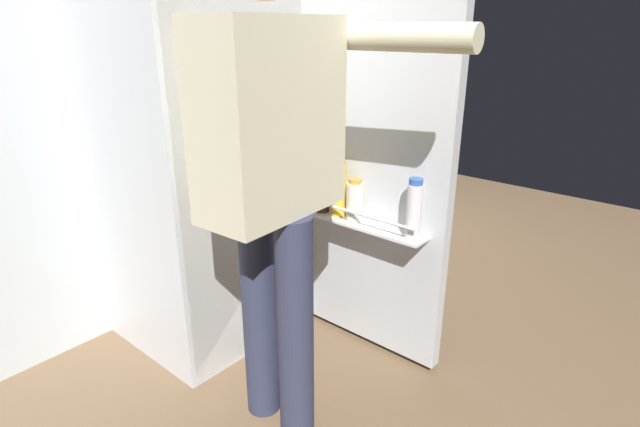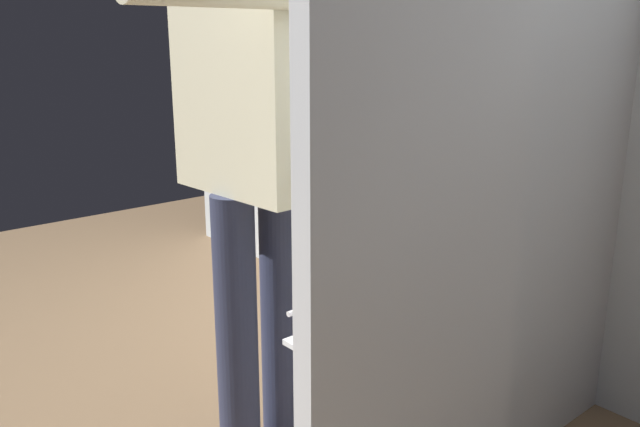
% 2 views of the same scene
% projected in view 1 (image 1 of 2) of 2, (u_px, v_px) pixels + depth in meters
% --- Properties ---
extents(ground_plane, '(6.25, 6.25, 0.00)m').
position_uv_depth(ground_plane, '(299.00, 373.00, 2.05)').
color(ground_plane, brown).
extents(kitchen_wall, '(4.40, 0.10, 2.42)m').
position_uv_depth(kitchen_wall, '(139.00, 56.00, 2.18)').
color(kitchen_wall, silver).
rests_on(kitchen_wall, ground_plane).
extents(refrigerator, '(0.73, 1.30, 1.68)m').
position_uv_depth(refrigerator, '(211.00, 153.00, 2.08)').
color(refrigerator, silver).
rests_on(refrigerator, ground_plane).
extents(person, '(0.56, 0.75, 1.60)m').
position_uv_depth(person, '(274.00, 159.00, 1.49)').
color(person, '#2D334C').
rests_on(person, ground_plane).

